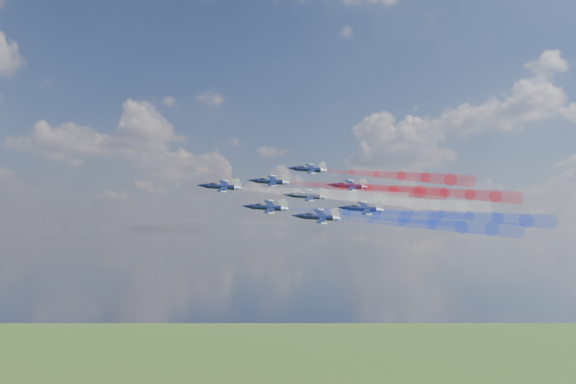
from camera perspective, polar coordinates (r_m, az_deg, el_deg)
jet_lead at (r=171.82m, az=-5.78°, el=0.45°), size 15.53×14.99×7.28m
trail_lead at (r=172.59m, az=3.20°, el=-0.16°), size 38.64×28.90×8.00m
jet_inner_left at (r=162.29m, az=-1.82°, el=-1.34°), size 15.53×14.99×7.28m
trail_inner_left at (r=165.08m, az=7.58°, el=-1.96°), size 38.64×28.90×8.00m
jet_inner_right at (r=181.80m, az=-1.55°, el=0.90°), size 15.53×14.99×7.28m
trail_inner_right at (r=184.41m, az=6.86°, el=0.31°), size 38.64×28.90×8.00m
jet_outer_left at (r=155.33m, az=2.59°, el=-2.17°), size 15.53×14.99×7.28m
trail_outer_left at (r=160.26m, az=12.24°, el=-2.77°), size 38.64×28.90×8.00m
jet_center_third at (r=172.78m, az=1.59°, el=-0.34°), size 15.53×14.99×7.28m
trail_center_third at (r=176.97m, az=10.33°, el=-0.93°), size 38.64×28.90×8.00m
jet_outer_right at (r=191.43m, az=1.78°, el=1.95°), size 15.53×14.99×7.28m
trail_outer_right at (r=195.44m, az=9.69°, el=1.37°), size 38.64×28.90×8.00m
jet_rear_left at (r=165.28m, az=6.40°, el=-1.45°), size 15.53×14.99×7.28m
trail_rear_left at (r=171.78m, az=15.32°, el=-2.01°), size 38.64×28.90×8.00m
jet_rear_right at (r=184.61m, az=5.25°, el=0.51°), size 15.53×14.99×7.28m
trail_rear_right at (r=190.32m, az=13.32°, el=-0.06°), size 38.64×28.90×8.00m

